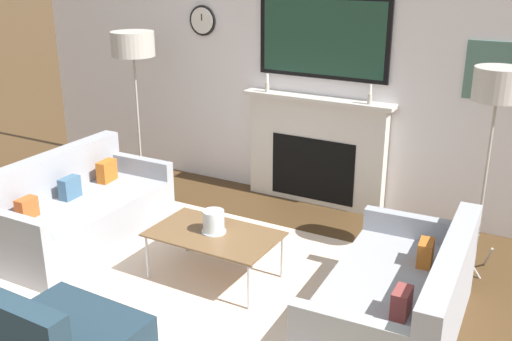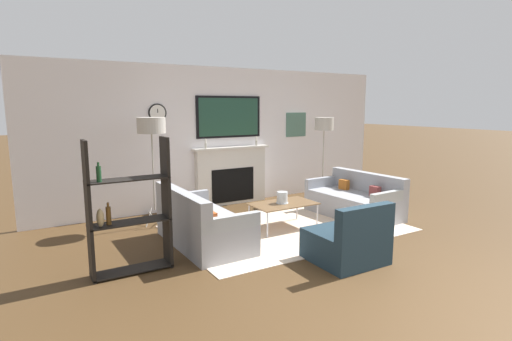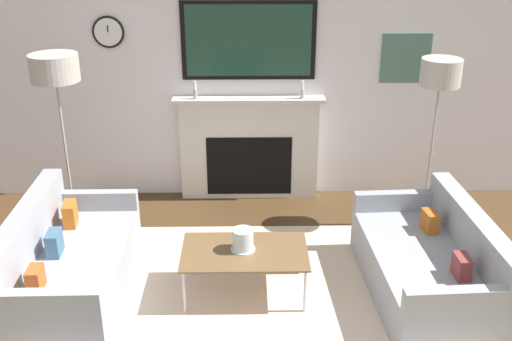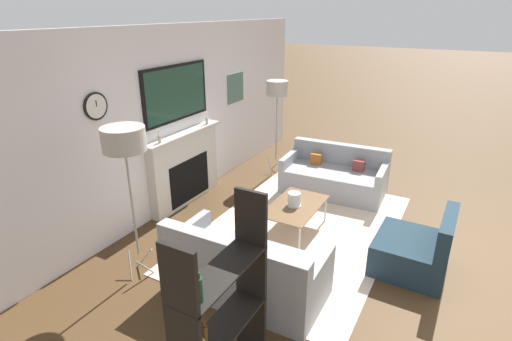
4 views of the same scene
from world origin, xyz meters
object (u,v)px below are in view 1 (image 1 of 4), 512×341
Objects in this scene: couch_right at (399,303)px; floor_lamp_right at (498,88)px; coffee_table at (214,236)px; hurricane_candle at (214,223)px; floor_lamp_left at (133,46)px; couch_left at (79,213)px.

couch_right is 1.82m from floor_lamp_right.
hurricane_candle reaches higher than coffee_table.
floor_lamp_left is (-3.28, 1.24, 1.36)m from couch_right.
couch_right is 1.57m from hurricane_candle.
hurricane_candle is 0.12× the size of floor_lamp_right.
couch_right is at bearing -20.72° from floor_lamp_left.
floor_lamp_left is at bearing 159.28° from couch_right.
couch_right is at bearing -2.32° from hurricane_candle.
floor_lamp_left is (-1.73, 1.18, 1.14)m from hurricane_candle.
floor_lamp_right is at bearing 20.73° from couch_left.
floor_lamp_left reaches higher than couch_right.
coffee_table is 0.58× the size of floor_lamp_left.
floor_lamp_right is at bearing 76.76° from couch_right.
coffee_table is at bearing -146.89° from floor_lamp_right.
hurricane_candle is at bearing 126.27° from coffee_table.
floor_lamp_left reaches higher than floor_lamp_right.
couch_right reaches higher than hurricane_candle.
hurricane_candle is at bearing 2.60° from couch_left.
coffee_table is 0.11m from hurricane_candle.
couch_left is 1.85m from floor_lamp_left.
couch_right is 3.76m from floor_lamp_left.
coffee_table is (-1.54, 0.05, 0.12)m from couch_right.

